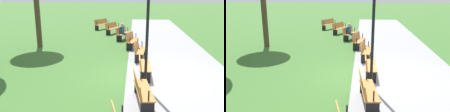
{
  "view_description": "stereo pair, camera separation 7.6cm",
  "coord_description": "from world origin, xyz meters",
  "views": [
    {
      "loc": [
        9.21,
        -0.46,
        3.35
      ],
      "look_at": [
        -0.0,
        -1.33,
        0.8
      ],
      "focal_mm": 38.09,
      "sensor_mm": 36.0,
      "label": 1
    },
    {
      "loc": [
        9.2,
        -0.39,
        3.35
      ],
      "look_at": [
        -0.0,
        -1.33,
        0.8
      ],
      "focal_mm": 38.09,
      "sensor_mm": 36.0,
      "label": 2
    }
  ],
  "objects": [
    {
      "name": "bench_3",
      "position": [
        -4.95,
        -0.61,
        0.47
      ],
      "size": [
        1.77,
        0.83,
        0.89
      ],
      "rotation": [
        0.0,
        0.0,
        -0.22
      ],
      "color": "#B27538",
      "rests_on": "ground"
    },
    {
      "name": "lamp_post",
      "position": [
        1.24,
        -0.03,
        2.89
      ],
      "size": [
        0.32,
        0.32,
        4.18
      ],
      "color": "black",
      "rests_on": "ground"
    },
    {
      "name": "ground_plane",
      "position": [
        0.0,
        0.0,
        0.0
      ],
      "size": [
        120.0,
        120.0,
        0.0
      ],
      "primitive_type": "plane",
      "color": "#3D6B2D"
    },
    {
      "name": "bench_6",
      "position": [
        2.49,
        -0.2,
        0.47
      ],
      "size": [
        1.75,
        0.66,
        0.89
      ],
      "rotation": [
        0.0,
        0.0,
        0.11
      ],
      "color": "#B27538",
      "rests_on": "ground"
    },
    {
      "name": "bench_0",
      "position": [
        -11.86,
        -3.37,
        0.47
      ],
      "size": [
        1.7,
        1.29,
        0.89
      ],
      "rotation": [
        0.0,
        0.0,
        -0.55
      ],
      "color": "#B27538",
      "rests_on": "ground"
    },
    {
      "name": "person_seated",
      "position": [
        -7.09,
        -1.21,
        0.64
      ],
      "size": [
        0.45,
        0.59,
        1.2
      ],
      "rotation": [
        0.0,
        0.0,
        -0.33
      ],
      "color": "navy",
      "rests_on": "ground"
    },
    {
      "name": "path_paving",
      "position": [
        0.0,
        1.46,
        0.0
      ],
      "size": [
        39.35,
        4.39,
        0.01
      ],
      "primitive_type": "cube",
      "color": "#939399",
      "rests_on": "ground"
    },
    {
      "name": "bench_5",
      "position": [
        -0.0,
        -0.07,
        0.47
      ],
      "size": [
        1.71,
        0.47,
        0.89
      ],
      "color": "#B27538",
      "rests_on": "ground"
    },
    {
      "name": "bench_2",
      "position": [
        -7.35,
        -1.27,
        0.47
      ],
      "size": [
        1.77,
        1.0,
        0.89
      ],
      "rotation": [
        0.0,
        0.0,
        -0.33
      ],
      "color": "#B27538",
      "rests_on": "ground"
    },
    {
      "name": "bench_1",
      "position": [
        -9.66,
        -2.2,
        0.47
      ],
      "size": [
        1.75,
        1.15,
        0.89
      ],
      "rotation": [
        0.0,
        0.0,
        -0.44
      ],
      "color": "#B27538",
      "rests_on": "ground"
    },
    {
      "name": "bench_4",
      "position": [
        -2.49,
        -0.2,
        0.47
      ],
      "size": [
        1.75,
        0.66,
        0.89
      ],
      "rotation": [
        0.0,
        0.0,
        -0.11
      ],
      "color": "#B27538",
      "rests_on": "ground"
    }
  ]
}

